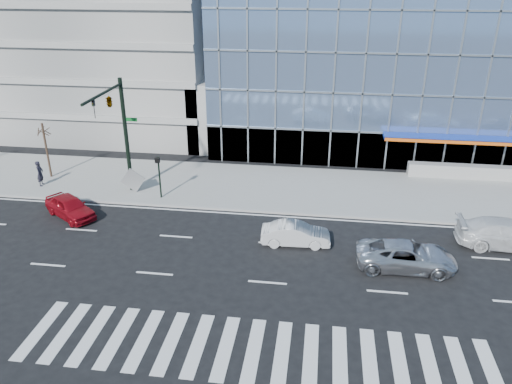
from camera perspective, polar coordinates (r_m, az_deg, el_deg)
ground at (r=29.32m, az=2.24°, el=-5.90°), size 160.00×160.00×0.00m
sidewalk at (r=36.40m, az=3.53°, el=0.49°), size 120.00×8.00×0.15m
theatre_building at (r=53.04m, az=21.26°, el=14.88°), size 42.00×26.00×15.00m
parking_garage at (r=56.11m, az=-16.48°, el=18.52°), size 24.00×24.00×20.00m
ramp_block at (r=45.58m, az=-2.96°, el=9.33°), size 6.00×8.00×6.00m
traffic_signal at (r=33.77m, az=-15.86°, el=8.67°), size 1.14×5.74×8.00m
ped_signal_post at (r=34.46m, az=-11.05°, el=2.38°), size 0.30×0.33×3.00m
street_tree_near at (r=40.08m, az=-23.15°, el=6.45°), size 1.10×1.10×4.23m
silver_suv at (r=27.89m, az=16.80°, el=-7.00°), size 5.29×2.47×1.47m
white_suv at (r=32.03m, az=26.74°, el=-4.30°), size 5.61×2.37×1.62m
white_sedan at (r=29.02m, az=4.55°, el=-4.81°), size 4.04×1.59×1.31m
red_sedan at (r=34.18m, az=-20.49°, el=-1.59°), size 4.35×3.67×1.40m
pedestrian at (r=39.48m, az=-23.46°, el=1.97°), size 0.54×0.74×1.87m
tilted_panel at (r=36.16m, az=-13.87°, el=1.32°), size 1.81×0.19×1.81m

